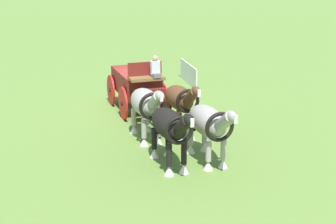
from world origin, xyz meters
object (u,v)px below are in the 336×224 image
(show_wagon, at_px, (137,84))
(draft_horse_lead_near, at_px, (209,123))
(draft_horse_lead_off, at_px, (170,127))
(draft_horse_rear_near, at_px, (181,101))
(draft_horse_rear_off, at_px, (146,105))

(show_wagon, xyz_separation_m, draft_horse_lead_near, (6.09, 1.48, 0.09))
(draft_horse_lead_near, xyz_separation_m, draft_horse_lead_off, (0.18, -1.29, 0.03))
(draft_horse_rear_near, bearing_deg, draft_horse_rear_off, -82.92)
(draft_horse_lead_near, relative_size, draft_horse_lead_off, 1.00)
(draft_horse_lead_near, bearing_deg, draft_horse_rear_near, -172.24)
(show_wagon, xyz_separation_m, draft_horse_rear_near, (3.53, 1.13, 0.15))
(draft_horse_rear_off, relative_size, draft_horse_lead_near, 0.96)
(draft_horse_lead_off, bearing_deg, draft_horse_lead_near, 98.13)
(draft_horse_rear_off, xyz_separation_m, draft_horse_lead_off, (2.59, 0.35, -0.00))
(draft_horse_lead_near, distance_m, draft_horse_lead_off, 1.30)
(draft_horse_rear_near, bearing_deg, show_wagon, -162.21)
(draft_horse_lead_off, bearing_deg, draft_horse_rear_near, 161.16)
(show_wagon, bearing_deg, draft_horse_lead_off, 1.77)
(show_wagon, distance_m, draft_horse_rear_near, 3.71)
(draft_horse_rear_near, bearing_deg, draft_horse_lead_off, -18.84)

